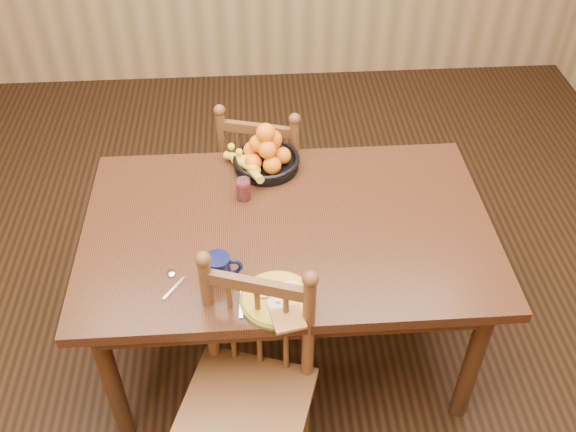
{
  "coord_description": "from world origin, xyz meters",
  "views": [
    {
      "loc": [
        -0.12,
        -1.83,
        2.45
      ],
      "look_at": [
        0.0,
        0.0,
        0.8
      ],
      "focal_mm": 40.0,
      "sensor_mm": 36.0,
      "label": 1
    }
  ],
  "objects": [
    {
      "name": "chair_near",
      "position": [
        -0.18,
        -0.56,
        0.47
      ],
      "size": [
        0.54,
        0.53,
        0.96
      ],
      "rotation": [
        0.0,
        0.0,
        -0.31
      ],
      "color": "#503118",
      "rests_on": "ground"
    },
    {
      "name": "breakfast_plate",
      "position": [
        -0.06,
        -0.39,
        0.76
      ],
      "size": [
        0.26,
        0.3,
        0.04
      ],
      "color": "#59601E",
      "rests_on": "dining_table"
    },
    {
      "name": "spoon",
      "position": [
        -0.43,
        -0.25,
        0.75
      ],
      "size": [
        0.08,
        0.15,
        0.01
      ],
      "rotation": [
        0.0,
        0.0,
        -0.6
      ],
      "color": "silver",
      "rests_on": "dining_table"
    },
    {
      "name": "fruit_bowl",
      "position": [
        -0.07,
        0.38,
        0.81
      ],
      "size": [
        0.32,
        0.32,
        0.22
      ],
      "color": "black",
      "rests_on": "dining_table"
    },
    {
      "name": "room",
      "position": [
        0.0,
        0.0,
        1.35
      ],
      "size": [
        4.52,
        5.02,
        2.72
      ],
      "color": "black",
      "rests_on": "ground"
    },
    {
      "name": "chair_far",
      "position": [
        -0.06,
        0.68,
        0.44
      ],
      "size": [
        0.5,
        0.49,
        0.91
      ],
      "rotation": [
        0.0,
        0.0,
        2.87
      ],
      "color": "#503118",
      "rests_on": "ground"
    },
    {
      "name": "fork",
      "position": [
        -0.18,
        -0.35,
        0.75
      ],
      "size": [
        0.04,
        0.18,
        0.0
      ],
      "rotation": [
        0.0,
        0.0,
        -0.05
      ],
      "color": "silver",
      "rests_on": "dining_table"
    },
    {
      "name": "coffee_mug",
      "position": [
        -0.26,
        -0.26,
        0.8
      ],
      "size": [
        0.13,
        0.09,
        0.1
      ],
      "color": "#090E33",
      "rests_on": "dining_table"
    },
    {
      "name": "dining_table",
      "position": [
        0.0,
        0.0,
        0.67
      ],
      "size": [
        1.6,
        1.0,
        0.75
      ],
      "color": "black",
      "rests_on": "ground"
    },
    {
      "name": "juice_glass",
      "position": [
        -0.17,
        0.18,
        0.79
      ],
      "size": [
        0.06,
        0.06,
        0.09
      ],
      "color": "silver",
      "rests_on": "dining_table"
    }
  ]
}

